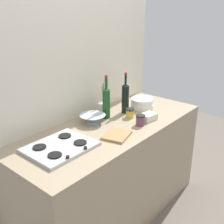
% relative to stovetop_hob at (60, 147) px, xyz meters
% --- Properties ---
extents(ground_plane, '(6.00, 6.00, 0.00)m').
position_rel_stovetop_hob_xyz_m(ground_plane, '(0.53, -0.02, -0.91)').
color(ground_plane, '#6B6056').
rests_on(ground_plane, ground).
extents(counter_block, '(1.80, 0.70, 0.90)m').
position_rel_stovetop_hob_xyz_m(counter_block, '(0.53, -0.02, -0.46)').
color(counter_block, tan).
rests_on(counter_block, ground).
extents(backsplash_panel, '(1.90, 0.06, 2.41)m').
position_rel_stovetop_hob_xyz_m(backsplash_panel, '(0.53, 0.36, 0.29)').
color(backsplash_panel, beige).
rests_on(backsplash_panel, ground).
extents(stovetop_hob, '(0.45, 0.37, 0.04)m').
position_rel_stovetop_hob_xyz_m(stovetop_hob, '(0.00, 0.00, 0.00)').
color(stovetop_hob, '#B2B2B7').
rests_on(stovetop_hob, counter_block).
extents(plate_stack, '(0.22, 0.22, 0.10)m').
position_rel_stovetop_hob_xyz_m(plate_stack, '(1.03, 0.02, 0.04)').
color(plate_stack, white).
rests_on(plate_stack, counter_block).
extents(wine_bottle_leftmost, '(0.07, 0.07, 0.38)m').
position_rel_stovetop_hob_xyz_m(wine_bottle_leftmost, '(0.63, 0.13, 0.14)').
color(wine_bottle_leftmost, '#19471E').
rests_on(wine_bottle_leftmost, counter_block).
extents(wine_bottle_mid_left, '(0.07, 0.07, 0.38)m').
position_rel_stovetop_hob_xyz_m(wine_bottle_mid_left, '(0.84, 0.08, 0.13)').
color(wine_bottle_mid_left, black).
rests_on(wine_bottle_mid_left, counter_block).
extents(mixing_bowl, '(0.22, 0.22, 0.07)m').
position_rel_stovetop_hob_xyz_m(mixing_bowl, '(0.47, 0.14, 0.03)').
color(mixing_bowl, silver).
rests_on(mixing_bowl, counter_block).
extents(butter_dish, '(0.15, 0.12, 0.06)m').
position_rel_stovetop_hob_xyz_m(butter_dish, '(0.83, -0.18, 0.01)').
color(butter_dish, silver).
rests_on(butter_dish, counter_block).
extents(utensil_crock, '(0.10, 0.10, 0.29)m').
position_rel_stovetop_hob_xyz_m(utensil_crock, '(0.69, 0.22, 0.05)').
color(utensil_crock, silver).
rests_on(utensil_crock, counter_block).
extents(condiment_jar_front, '(0.08, 0.08, 0.08)m').
position_rel_stovetop_hob_xyz_m(condiment_jar_front, '(0.77, -0.03, 0.03)').
color(condiment_jar_front, gold).
rests_on(condiment_jar_front, counter_block).
extents(condiment_jar_rear, '(0.08, 0.08, 0.09)m').
position_rel_stovetop_hob_xyz_m(condiment_jar_rear, '(0.69, -0.19, 0.03)').
color(condiment_jar_rear, '#66384C').
rests_on(condiment_jar_rear, counter_block).
extents(cutting_board, '(0.25, 0.23, 0.02)m').
position_rel_stovetop_hob_xyz_m(cutting_board, '(0.40, -0.18, -0.00)').
color(cutting_board, '#9E7A4C').
rests_on(cutting_board, counter_block).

